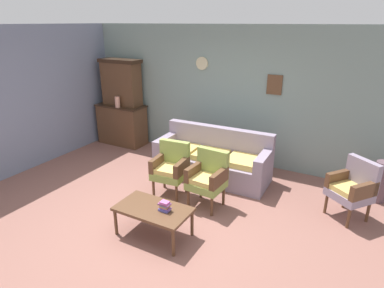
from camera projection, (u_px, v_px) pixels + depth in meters
name	position (u px, v px, depth m)	size (l,w,h in m)	color
ground_plane	(157.00, 218.00, 4.85)	(7.68, 7.68, 0.00)	#84564C
wall_back_with_decor	(229.00, 95.00, 6.52)	(6.40, 0.09, 2.70)	gray
wall_left_side	(6.00, 104.00, 5.83)	(0.06, 5.20, 2.70)	slate
side_cabinet	(122.00, 124.00, 7.67)	(1.16, 0.55, 0.93)	brown
cabinet_upper_hutch	(121.00, 82.00, 7.39)	(0.99, 0.38, 1.03)	brown
vase_on_cabinet	(117.00, 102.00, 7.28)	(0.11, 0.11, 0.24)	tan
floral_couch	(213.00, 160.00, 6.03)	(2.11, 0.85, 0.90)	gray
armchair_by_doorway	(171.00, 166.00, 5.36)	(0.57, 0.54, 0.90)	#849947
armchair_row_middle	(208.00, 176.00, 5.02)	(0.55, 0.52, 0.90)	#849947
wingback_chair_by_fireplace	(353.00, 187.00, 4.71)	(0.71, 0.71, 0.90)	gray
coffee_table	(153.00, 211.00, 4.34)	(1.00, 0.56, 0.42)	brown
book_stack_on_table	(165.00, 206.00, 4.24)	(0.16, 0.10, 0.14)	#5A56B2
floor_vase_by_wall	(380.00, 182.00, 5.20)	(0.23, 0.23, 0.68)	#614953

